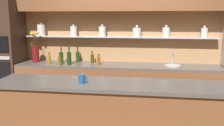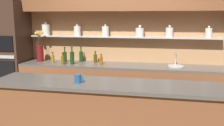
% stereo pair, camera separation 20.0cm
% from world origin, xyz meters
% --- Properties ---
extents(back_wall_unit, '(5.20, 0.44, 2.60)m').
position_xyz_m(back_wall_unit, '(-0.00, 1.53, 1.55)').
color(back_wall_unit, tan).
rests_on(back_wall_unit, ground_plane).
extents(back_counter_unit, '(3.70, 0.62, 0.92)m').
position_xyz_m(back_counter_unit, '(-0.09, 1.24, 0.46)').
color(back_counter_unit, brown).
rests_on(back_counter_unit, ground_plane).
extents(island_counter, '(2.71, 0.61, 1.02)m').
position_xyz_m(island_counter, '(0.00, -0.41, 0.51)').
color(island_counter, brown).
rests_on(island_counter, ground_plane).
extents(oven_tower, '(0.64, 0.64, 2.09)m').
position_xyz_m(oven_tower, '(-2.28, 1.24, 1.04)').
color(oven_tower, '#3D281E').
rests_on(oven_tower, ground_plane).
extents(flower_vase, '(0.18, 0.14, 0.59)m').
position_xyz_m(flower_vase, '(-1.68, 1.29, 1.11)').
color(flower_vase, maroon).
rests_on(flower_vase, back_counter_unit).
extents(sink_fixture, '(0.28, 0.28, 0.25)m').
position_xyz_m(sink_fixture, '(0.90, 1.25, 0.95)').
color(sink_fixture, '#B7B7BC').
rests_on(sink_fixture, back_counter_unit).
extents(bottle_wine_0, '(0.07, 0.07, 0.29)m').
position_xyz_m(bottle_wine_0, '(-0.88, 1.42, 1.03)').
color(bottle_wine_0, '#193814').
rests_on(bottle_wine_0, back_counter_unit).
extents(bottle_oil_1, '(0.06, 0.06, 0.22)m').
position_xyz_m(bottle_oil_1, '(-1.12, 1.07, 1.00)').
color(bottle_oil_1, brown).
rests_on(bottle_oil_1, back_counter_unit).
extents(bottle_sauce_2, '(0.06, 0.06, 0.20)m').
position_xyz_m(bottle_sauce_2, '(-0.42, 1.16, 1.00)').
color(bottle_sauce_2, '#9E4C0A').
rests_on(bottle_sauce_2, back_counter_unit).
extents(bottle_oil_3, '(0.07, 0.07, 0.22)m').
position_xyz_m(bottle_oil_3, '(-0.59, 1.38, 1.00)').
color(bottle_oil_3, '#47380A').
rests_on(bottle_oil_3, back_counter_unit).
extents(bottle_wine_4, '(0.07, 0.07, 0.29)m').
position_xyz_m(bottle_wine_4, '(-1.17, 1.31, 1.03)').
color(bottle_wine_4, '#193814').
rests_on(bottle_wine_4, back_counter_unit).
extents(bottle_oil_5, '(0.06, 0.06, 0.21)m').
position_xyz_m(bottle_oil_5, '(-1.36, 1.16, 1.00)').
color(bottle_oil_5, olive).
rests_on(bottle_oil_5, back_counter_unit).
extents(bottle_wine_6, '(0.08, 0.08, 0.32)m').
position_xyz_m(bottle_wine_6, '(-0.96, 1.12, 1.04)').
color(bottle_wine_6, '#193814').
rests_on(bottle_wine_6, back_counter_unit).
extents(coffee_mug, '(0.10, 0.08, 0.10)m').
position_xyz_m(coffee_mug, '(-0.29, -0.47, 1.07)').
color(coffee_mug, '#235184').
rests_on(coffee_mug, island_counter).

